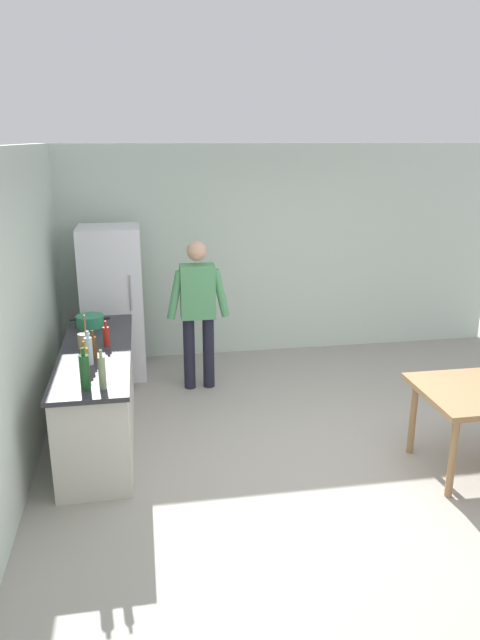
{
  "coord_description": "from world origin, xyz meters",
  "views": [
    {
      "loc": [
        -1.53,
        -4.4,
        2.75
      ],
      "look_at": [
        -0.6,
        1.11,
        1.02
      ],
      "focal_mm": 32.89,
      "sensor_mm": 36.0,
      "label": 1
    }
  ],
  "objects_px": {
    "cooking_pot": "(90,321)",
    "bottle_water_clear": "(89,350)",
    "bottle_sauce_red": "(106,336)",
    "bottle_oil_amber": "(85,360)",
    "bottle_wine_green": "(85,372)",
    "person": "(198,306)",
    "utensil_jar": "(84,340)",
    "bottle_beer_brown": "(93,347)",
    "refrigerator": "(113,303)",
    "bottle_vinegar_tall": "(102,372)"
  },
  "relations": [
    {
      "from": "cooking_pot",
      "to": "bottle_oil_amber",
      "type": "height_order",
      "value": "bottle_oil_amber"
    },
    {
      "from": "bottle_sauce_red",
      "to": "bottle_wine_green",
      "type": "relative_size",
      "value": 0.71
    },
    {
      "from": "bottle_beer_brown",
      "to": "bottle_wine_green",
      "type": "xyz_separation_m",
      "value": [
        -0.02,
        -0.67,
        0.04
      ]
    },
    {
      "from": "person",
      "to": "cooking_pot",
      "type": "distance_m",
      "value": 1.19
    },
    {
      "from": "refrigerator",
      "to": "bottle_oil_amber",
      "type": "xyz_separation_m",
      "value": [
        -0.14,
        -2.16,
        0.12
      ]
    },
    {
      "from": "bottle_oil_amber",
      "to": "bottle_beer_brown",
      "type": "bearing_deg",
      "value": 82.69
    },
    {
      "from": "cooking_pot",
      "to": "bottle_sauce_red",
      "type": "relative_size",
      "value": 1.67
    },
    {
      "from": "person",
      "to": "cooking_pot",
      "type": "bearing_deg",
      "value": -163.93
    },
    {
      "from": "bottle_water_clear",
      "to": "bottle_oil_amber",
      "type": "xyz_separation_m",
      "value": [
        -0.02,
        -0.2,
        -0.01
      ]
    },
    {
      "from": "refrigerator",
      "to": "bottle_beer_brown",
      "type": "distance_m",
      "value": 1.83
    },
    {
      "from": "utensil_jar",
      "to": "bottle_sauce_red",
      "type": "relative_size",
      "value": 1.33
    },
    {
      "from": "bottle_vinegar_tall",
      "to": "bottle_wine_green",
      "type": "height_order",
      "value": "bottle_wine_green"
    },
    {
      "from": "bottle_water_clear",
      "to": "bottle_vinegar_tall",
      "type": "distance_m",
      "value": 0.56
    },
    {
      "from": "bottle_vinegar_tall",
      "to": "cooking_pot",
      "type": "bearing_deg",
      "value": 97.42
    },
    {
      "from": "refrigerator",
      "to": "utensil_jar",
      "type": "height_order",
      "value": "refrigerator"
    },
    {
      "from": "refrigerator",
      "to": "bottle_vinegar_tall",
      "type": "distance_m",
      "value": 2.51
    },
    {
      "from": "bottle_sauce_red",
      "to": "bottle_beer_brown",
      "type": "bearing_deg",
      "value": -106.16
    },
    {
      "from": "person",
      "to": "utensil_jar",
      "type": "relative_size",
      "value": 5.31
    },
    {
      "from": "person",
      "to": "utensil_jar",
      "type": "distance_m",
      "value": 1.51
    },
    {
      "from": "refrigerator",
      "to": "bottle_water_clear",
      "type": "xyz_separation_m",
      "value": [
        -0.12,
        -1.96,
        0.13
      ]
    },
    {
      "from": "refrigerator",
      "to": "person",
      "type": "distance_m",
      "value": 1.1
    },
    {
      "from": "utensil_jar",
      "to": "bottle_water_clear",
      "type": "bearing_deg",
      "value": -79.86
    },
    {
      "from": "refrigerator",
      "to": "cooking_pot",
      "type": "relative_size",
      "value": 4.5
    },
    {
      "from": "utensil_jar",
      "to": "bottle_wine_green",
      "type": "relative_size",
      "value": 0.94
    },
    {
      "from": "cooking_pot",
      "to": "bottle_sauce_red",
      "type": "bearing_deg",
      "value": -72.71
    },
    {
      "from": "bottle_sauce_red",
      "to": "bottle_oil_amber",
      "type": "distance_m",
      "value": 0.68
    },
    {
      "from": "refrigerator",
      "to": "bottle_wine_green",
      "type": "bearing_deg",
      "value": -92.58
    },
    {
      "from": "bottle_wine_green",
      "to": "bottle_beer_brown",
      "type": "bearing_deg",
      "value": 88.58
    },
    {
      "from": "person",
      "to": "utensil_jar",
      "type": "height_order",
      "value": "person"
    },
    {
      "from": "utensil_jar",
      "to": "bottle_beer_brown",
      "type": "height_order",
      "value": "utensil_jar"
    },
    {
      "from": "person",
      "to": "cooking_pot",
      "type": "xyz_separation_m",
      "value": [
        -1.14,
        -0.33,
        -0.02
      ]
    },
    {
      "from": "cooking_pot",
      "to": "bottle_water_clear",
      "type": "xyz_separation_m",
      "value": [
        0.07,
        -1.08,
        0.07
      ]
    },
    {
      "from": "bottle_oil_amber",
      "to": "bottle_vinegar_tall",
      "type": "bearing_deg",
      "value": -65.38
    },
    {
      "from": "person",
      "to": "utensil_jar",
      "type": "xyz_separation_m",
      "value": [
        -1.15,
        -0.98,
        0.0
      ]
    },
    {
      "from": "utensil_jar",
      "to": "bottle_water_clear",
      "type": "height_order",
      "value": "utensil_jar"
    },
    {
      "from": "bottle_vinegar_tall",
      "to": "refrigerator",
      "type": "bearing_deg",
      "value": 90.41
    },
    {
      "from": "bottle_beer_brown",
      "to": "bottle_wine_green",
      "type": "height_order",
      "value": "bottle_wine_green"
    },
    {
      "from": "bottle_oil_amber",
      "to": "bottle_wine_green",
      "type": "distance_m",
      "value": 0.33
    },
    {
      "from": "bottle_water_clear",
      "to": "bottle_sauce_red",
      "type": "bearing_deg",
      "value": 75.11
    },
    {
      "from": "person",
      "to": "bottle_sauce_red",
      "type": "bearing_deg",
      "value": -135.11
    },
    {
      "from": "refrigerator",
      "to": "bottle_sauce_red",
      "type": "distance_m",
      "value": 1.5
    },
    {
      "from": "cooking_pot",
      "to": "utensil_jar",
      "type": "relative_size",
      "value": 1.25
    },
    {
      "from": "person",
      "to": "bottle_wine_green",
      "type": "xyz_separation_m",
      "value": [
        -1.06,
        -1.94,
        0.07
      ]
    },
    {
      "from": "utensil_jar",
      "to": "bottle_wine_green",
      "type": "bearing_deg",
      "value": -84.84
    },
    {
      "from": "utensil_jar",
      "to": "person",
      "type": "bearing_deg",
      "value": 40.6
    },
    {
      "from": "bottle_water_clear",
      "to": "bottle_sauce_red",
      "type": "height_order",
      "value": "bottle_water_clear"
    },
    {
      "from": "person",
      "to": "bottle_beer_brown",
      "type": "distance_m",
      "value": 1.65
    },
    {
      "from": "bottle_vinegar_tall",
      "to": "bottle_sauce_red",
      "type": "height_order",
      "value": "bottle_vinegar_tall"
    },
    {
      "from": "cooking_pot",
      "to": "bottle_sauce_red",
      "type": "distance_m",
      "value": 0.65
    },
    {
      "from": "person",
      "to": "bottle_sauce_red",
      "type": "relative_size",
      "value": 7.08
    }
  ]
}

